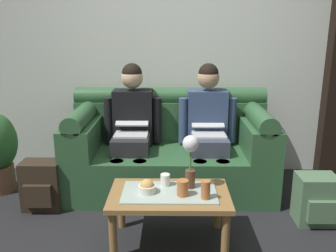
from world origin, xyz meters
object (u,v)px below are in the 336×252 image
at_px(coffee_table, 169,200).
at_px(backpack_right, 316,200).
at_px(cup_near_right, 206,190).
at_px(cup_far_center, 165,180).
at_px(cup_near_left, 183,188).
at_px(snack_bowl, 147,187).
at_px(person_right, 208,123).
at_px(backpack_left, 42,186).
at_px(couch, 170,151).
at_px(person_left, 132,123).
at_px(flower_vase, 191,155).

height_order(coffee_table, backpack_right, coffee_table).
relative_size(cup_near_right, backpack_right, 0.32).
bearing_deg(cup_far_center, cup_near_left, -52.88).
bearing_deg(coffee_table, snack_bowl, -176.15).
height_order(person_right, cup_near_left, person_right).
xyz_separation_m(cup_far_center, backpack_right, (1.22, 0.19, -0.25)).
bearing_deg(backpack_left, snack_bowl, -28.58).
distance_m(cup_near_left, backpack_right, 1.18).
bearing_deg(cup_near_right, backpack_right, 23.27).
height_order(coffee_table, cup_near_left, cup_near_left).
bearing_deg(couch, person_right, -0.28).
relative_size(couch, backpack_right, 4.77).
bearing_deg(person_left, coffee_table, -69.42).
xyz_separation_m(flower_vase, snack_bowl, (-0.31, -0.09, -0.22)).
bearing_deg(flower_vase, person_right, 76.64).
bearing_deg(flower_vase, cup_near_right, -61.22).
bearing_deg(backpack_right, coffee_table, -165.82).
relative_size(couch, snack_bowl, 14.92).
distance_m(coffee_table, flower_vase, 0.36).
xyz_separation_m(person_right, cup_near_right, (-0.11, -1.07, -0.18)).
distance_m(couch, person_left, 0.46).
bearing_deg(backpack_left, cup_near_left, -25.19).
distance_m(person_left, flower_vase, 1.03).
xyz_separation_m(person_right, snack_bowl, (-0.52, -0.98, -0.21)).
distance_m(flower_vase, backpack_left, 1.41).
xyz_separation_m(couch, coffee_table, (-0.00, -0.97, -0.03)).
distance_m(person_left, cup_near_left, 1.14).
bearing_deg(cup_near_right, couch, 103.09).
xyz_separation_m(person_left, backpack_right, (1.55, -0.67, -0.46)).
bearing_deg(cup_near_left, cup_near_right, -15.89).
bearing_deg(couch, coffee_table, -90.00).
bearing_deg(coffee_table, couch, 90.00).
relative_size(couch, coffee_table, 2.22).
bearing_deg(backpack_left, cup_far_center, -20.40).
bearing_deg(cup_near_right, snack_bowl, 167.29).
bearing_deg(couch, snack_bowl, -99.23).
xyz_separation_m(snack_bowl, cup_near_left, (0.25, -0.05, 0.02)).
xyz_separation_m(couch, cup_near_left, (0.09, -1.03, 0.09)).
bearing_deg(coffee_table, backpack_right, 14.18).
bearing_deg(flower_vase, couch, 99.61).
relative_size(person_right, flower_vase, 3.07).
relative_size(couch, person_right, 1.57).
xyz_separation_m(cup_near_right, cup_far_center, (-0.28, 0.21, -0.02)).
height_order(person_right, cup_near_right, person_right).
xyz_separation_m(coffee_table, backpack_right, (1.19, 0.30, -0.15)).
distance_m(snack_bowl, backpack_left, 1.11).
height_order(snack_bowl, backpack_right, snack_bowl).
bearing_deg(flower_vase, coffee_table, -153.48).
relative_size(snack_bowl, cup_near_left, 1.13).
distance_m(coffee_table, cup_far_center, 0.16).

